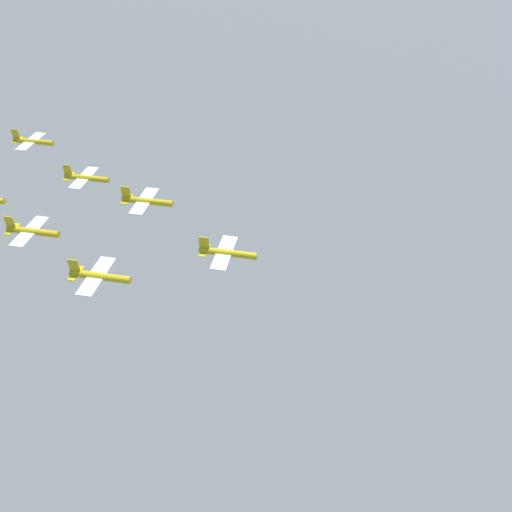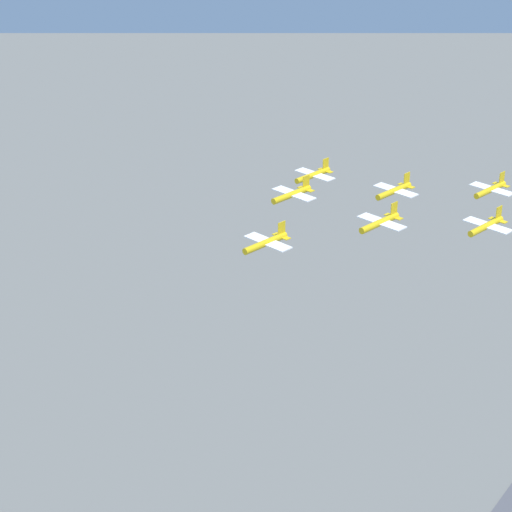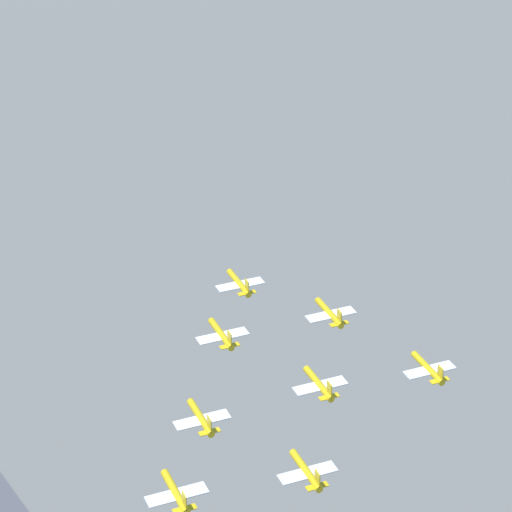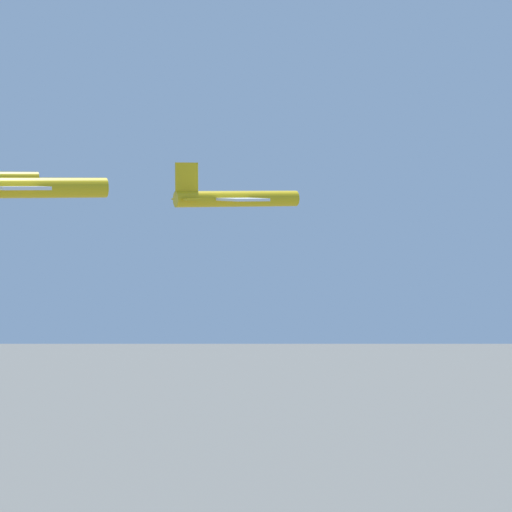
% 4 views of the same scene
% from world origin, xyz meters
% --- Properties ---
extents(jet_0, '(8.71, 8.28, 2.91)m').
position_xyz_m(jet_0, '(26.69, -59.66, 161.26)').
color(jet_0, gold).
extents(jet_2, '(8.71, 8.28, 2.91)m').
position_xyz_m(jet_2, '(43.32, -52.35, 162.08)').
color(jet_2, gold).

